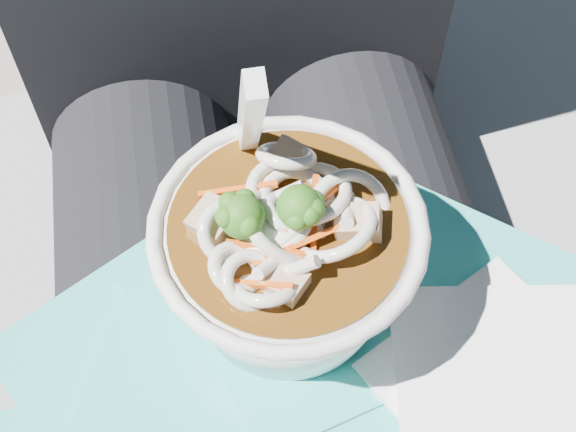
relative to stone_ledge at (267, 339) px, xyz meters
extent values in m
cube|color=slate|center=(0.00, 0.00, 0.00)|extent=(1.05, 0.62, 0.42)
cylinder|color=black|center=(-0.09, -0.15, 0.29)|extent=(0.15, 0.48, 0.15)
cylinder|color=black|center=(0.09, -0.15, 0.29)|extent=(0.15, 0.48, 0.15)
cube|color=#2AB1A9|center=(-0.02, -0.19, 0.37)|extent=(0.18, 0.20, 0.00)
cube|color=#2AB1A9|center=(-0.10, -0.18, 0.37)|extent=(0.21, 0.23, 0.00)
cube|color=#2AB1A9|center=(-0.01, -0.17, 0.37)|extent=(0.15, 0.12, 0.00)
cube|color=#2AB1A9|center=(0.01, -0.15, 0.37)|extent=(0.25, 0.24, 0.00)
cube|color=#2AB1A9|center=(0.08, -0.19, 0.38)|extent=(0.19, 0.19, 0.00)
cube|color=#2AB1A9|center=(0.09, -0.18, 0.38)|extent=(0.24, 0.24, 0.00)
cube|color=#2AB1A9|center=(-0.07, -0.21, 0.38)|extent=(0.16, 0.15, 0.00)
cube|color=#2AB1A9|center=(0.02, -0.15, 0.38)|extent=(0.18, 0.18, 0.00)
cube|color=white|center=(0.11, -0.22, 0.38)|extent=(0.17, 0.17, 0.00)
cube|color=white|center=(0.11, -0.22, 0.39)|extent=(0.14, 0.14, 0.00)
torus|color=white|center=(0.00, -0.14, 0.47)|extent=(0.16, 0.16, 0.01)
cylinder|color=#49290A|center=(0.00, -0.14, 0.46)|extent=(0.13, 0.13, 0.01)
torus|color=silver|center=(0.03, -0.14, 0.47)|extent=(0.07, 0.06, 0.05)
torus|color=silver|center=(-0.01, -0.14, 0.47)|extent=(0.06, 0.07, 0.05)
torus|color=silver|center=(0.01, -0.13, 0.47)|extent=(0.06, 0.06, 0.02)
torus|color=silver|center=(-0.03, -0.17, 0.47)|extent=(0.04, 0.04, 0.03)
torus|color=silver|center=(-0.02, -0.18, 0.47)|extent=(0.05, 0.05, 0.03)
torus|color=silver|center=(0.00, -0.14, 0.47)|extent=(0.05, 0.05, 0.02)
torus|color=silver|center=(0.00, -0.14, 0.47)|extent=(0.04, 0.05, 0.03)
torus|color=silver|center=(0.01, -0.10, 0.48)|extent=(0.05, 0.05, 0.03)
torus|color=silver|center=(-0.03, -0.14, 0.48)|extent=(0.05, 0.05, 0.03)
torus|color=silver|center=(0.02, -0.15, 0.47)|extent=(0.05, 0.05, 0.04)
torus|color=silver|center=(0.01, -0.12, 0.47)|extent=(0.07, 0.07, 0.02)
torus|color=silver|center=(-0.03, -0.16, 0.47)|extent=(0.04, 0.04, 0.02)
torus|color=silver|center=(0.00, -0.12, 0.47)|extent=(0.06, 0.07, 0.04)
cylinder|color=silver|center=(-0.01, -0.17, 0.47)|extent=(0.04, 0.01, 0.03)
cylinder|color=silver|center=(-0.01, -0.15, 0.47)|extent=(0.03, 0.02, 0.02)
cylinder|color=silver|center=(-0.01, -0.16, 0.47)|extent=(0.03, 0.03, 0.02)
cylinder|color=silver|center=(0.00, -0.12, 0.47)|extent=(0.03, 0.01, 0.02)
cylinder|color=silver|center=(0.03, -0.14, 0.47)|extent=(0.02, 0.03, 0.02)
cylinder|color=#81A650|center=(0.01, -0.14, 0.48)|extent=(0.01, 0.01, 0.01)
sphere|color=#1F5513|center=(0.01, -0.14, 0.49)|extent=(0.02, 0.02, 0.02)
sphere|color=#1F5513|center=(0.00, -0.15, 0.49)|extent=(0.01, 0.01, 0.01)
sphere|color=#1F5513|center=(0.01, -0.15, 0.49)|extent=(0.01, 0.01, 0.01)
sphere|color=#1F5513|center=(0.01, -0.15, 0.49)|extent=(0.01, 0.01, 0.01)
sphere|color=#1F5513|center=(0.01, -0.14, 0.49)|extent=(0.01, 0.01, 0.01)
cylinder|color=#81A650|center=(-0.03, -0.14, 0.48)|extent=(0.01, 0.01, 0.01)
sphere|color=#1F5513|center=(-0.03, -0.14, 0.49)|extent=(0.02, 0.02, 0.02)
sphere|color=#1F5513|center=(-0.02, -0.13, 0.49)|extent=(0.01, 0.01, 0.01)
sphere|color=#1F5513|center=(-0.03, -0.14, 0.49)|extent=(0.01, 0.01, 0.01)
sphere|color=#1F5513|center=(-0.03, -0.13, 0.49)|extent=(0.01, 0.01, 0.01)
sphere|color=#1F5513|center=(-0.02, -0.15, 0.49)|extent=(0.01, 0.01, 0.01)
cube|color=#F05714|center=(-0.01, -0.14, 0.47)|extent=(0.02, 0.04, 0.01)
cube|color=#F05714|center=(-0.01, -0.14, 0.47)|extent=(0.05, 0.03, 0.01)
cube|color=#F05714|center=(0.01, -0.14, 0.48)|extent=(0.04, 0.03, 0.01)
cube|color=#F05714|center=(-0.03, -0.17, 0.47)|extent=(0.04, 0.02, 0.02)
cube|color=#F05714|center=(0.01, -0.14, 0.48)|extent=(0.01, 0.05, 0.02)
cube|color=#F05714|center=(0.00, -0.16, 0.48)|extent=(0.05, 0.02, 0.00)
cube|color=#F05714|center=(-0.01, -0.16, 0.48)|extent=(0.05, 0.02, 0.01)
cube|color=#F05714|center=(-0.02, -0.12, 0.48)|extent=(0.04, 0.01, 0.01)
cube|color=#A47F5C|center=(0.04, -0.15, 0.47)|extent=(0.03, 0.02, 0.02)
cube|color=#A47F5C|center=(0.01, -0.09, 0.47)|extent=(0.03, 0.03, 0.02)
cube|color=#A47F5C|center=(-0.04, -0.13, 0.47)|extent=(0.03, 0.03, 0.02)
cube|color=#A47F5C|center=(-0.01, -0.18, 0.47)|extent=(0.03, 0.03, 0.01)
ellipsoid|color=white|center=(-0.01, -0.15, 0.47)|extent=(0.03, 0.04, 0.01)
cube|color=white|center=(-0.01, -0.10, 0.52)|extent=(0.01, 0.07, 0.12)
camera|label=1|loc=(-0.04, -0.37, 0.84)|focal=50.00mm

